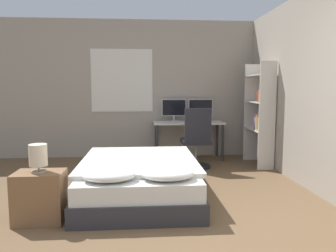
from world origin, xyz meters
name	(u,v)px	position (x,y,z in m)	size (l,w,h in m)	color
ground_plane	(190,248)	(0.00, 0.00, 0.00)	(20.00, 20.00, 0.00)	brown
wall_back	(162,89)	(-0.01, 3.93, 1.35)	(12.00, 0.08, 2.70)	#9E9384
wall_side_right	(315,90)	(1.86, 1.50, 1.35)	(0.06, 12.00, 2.70)	#9E9384
bed	(139,178)	(-0.44, 1.40, 0.24)	(1.44, 1.99, 0.55)	#2D2D33
nightstand	(40,197)	(-1.45, 0.69, 0.26)	(0.49, 0.35, 0.52)	brown
bedside_lamp	(38,156)	(-1.45, 0.69, 0.69)	(0.18, 0.18, 0.29)	gray
desk	(188,127)	(0.49, 3.58, 0.62)	(1.34, 0.56, 0.72)	beige
monitor_left	(174,109)	(0.22, 3.76, 0.97)	(0.48, 0.16, 0.43)	#B7B7BC
monitor_right	(201,108)	(0.75, 3.76, 0.97)	(0.48, 0.16, 0.43)	#B7B7BC
keyboard	(190,122)	(0.49, 3.41, 0.73)	(0.41, 0.13, 0.02)	#B7B7BC
computer_mouse	(205,122)	(0.78, 3.41, 0.74)	(0.07, 0.05, 0.04)	#B7B7BC
office_chair	(196,144)	(0.52, 2.82, 0.43)	(0.52, 0.52, 1.04)	black
bookshelf	(261,111)	(1.67, 2.93, 0.97)	(0.28, 0.81, 1.82)	beige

